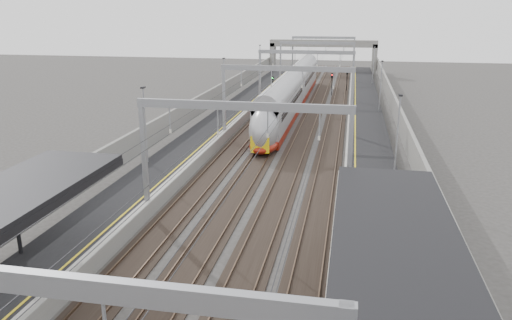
% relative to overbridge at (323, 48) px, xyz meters
% --- Properties ---
extents(platform_left, '(4.00, 120.00, 1.00)m').
position_rel_overbridge_xyz_m(platform_left, '(-8.00, -55.00, -4.81)').
color(platform_left, black).
rests_on(platform_left, ground).
extents(platform_right, '(4.00, 120.00, 1.00)m').
position_rel_overbridge_xyz_m(platform_right, '(8.00, -55.00, -4.81)').
color(platform_right, black).
rests_on(platform_right, ground).
extents(tracks, '(11.40, 140.00, 0.20)m').
position_rel_overbridge_xyz_m(tracks, '(0.00, -55.00, -5.26)').
color(tracks, black).
rests_on(tracks, ground).
extents(overhead_line, '(13.00, 140.00, 6.60)m').
position_rel_overbridge_xyz_m(overhead_line, '(0.00, -48.38, 0.83)').
color(overhead_line, gray).
rests_on(overhead_line, platform_left).
extents(overbridge, '(22.00, 2.20, 6.90)m').
position_rel_overbridge_xyz_m(overbridge, '(0.00, 0.00, 0.00)').
color(overbridge, gray).
rests_on(overbridge, ground).
extents(wall_left, '(0.30, 120.00, 3.20)m').
position_rel_overbridge_xyz_m(wall_left, '(-11.20, -55.00, -3.71)').
color(wall_left, gray).
rests_on(wall_left, ground).
extents(wall_right, '(0.30, 120.00, 3.20)m').
position_rel_overbridge_xyz_m(wall_right, '(11.20, -55.00, -3.71)').
color(wall_right, gray).
rests_on(wall_right, ground).
extents(train, '(2.69, 49.01, 4.25)m').
position_rel_overbridge_xyz_m(train, '(-1.50, -41.36, -3.22)').
color(train, maroon).
rests_on(train, ground).
extents(signal_green, '(0.32, 0.32, 3.48)m').
position_rel_overbridge_xyz_m(signal_green, '(-5.20, -33.72, -2.89)').
color(signal_green, black).
rests_on(signal_green, ground).
extents(signal_red_near, '(0.32, 0.32, 3.48)m').
position_rel_overbridge_xyz_m(signal_red_near, '(3.20, -28.37, -2.89)').
color(signal_red_near, black).
rests_on(signal_red_near, ground).
extents(signal_red_far, '(0.32, 0.32, 3.48)m').
position_rel_overbridge_xyz_m(signal_red_far, '(5.40, -22.96, -2.89)').
color(signal_red_far, black).
rests_on(signal_red_far, ground).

